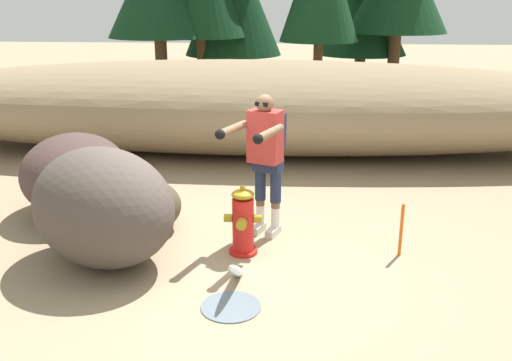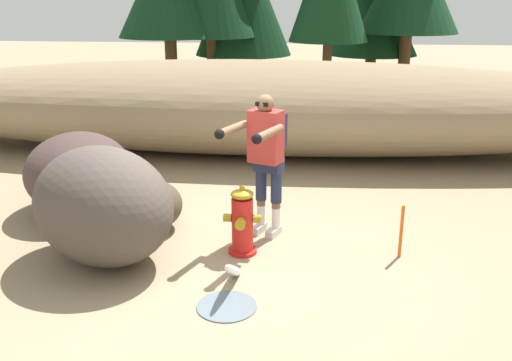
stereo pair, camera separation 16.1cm
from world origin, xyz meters
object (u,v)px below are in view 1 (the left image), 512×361
Objects in this scene: boulder_mid at (75,174)px; boulder_small at (147,206)px; fire_hydrant at (243,223)px; boulder_large at (103,207)px; boulder_outlier at (145,197)px; survey_stake at (401,230)px; utility_worker at (265,149)px.

boulder_mid is 1.85× the size of boulder_small.
boulder_large is (-1.43, -0.32, 0.26)m from fire_hydrant.
boulder_large is 1.11× the size of boulder_mid.
fire_hydrant is at bearing -37.20° from boulder_outlier.
boulder_mid is at bearing 165.73° from survey_stake.
utility_worker is 1.61m from boulder_small.
boulder_small is at bearing -26.86° from boulder_mid.
fire_hydrant is 1.34m from boulder_small.
fire_hydrant is 1.20× the size of boulder_outlier.
boulder_large is at bearing -167.41° from fire_hydrant.
survey_stake is at bearing 2.53° from fire_hydrant.
boulder_mid is at bearing 177.20° from boulder_outlier.
boulder_small is 1.38× the size of survey_stake.
boulder_large reaches higher than survey_stake.
fire_hydrant is 1.75m from boulder_outlier.
fire_hydrant is at bearing 0.15° from utility_worker.
survey_stake is (4.02, -1.02, -0.22)m from boulder_mid.
boulder_mid is 2.34× the size of boulder_outlier.
utility_worker reaches higher than boulder_large.
utility_worker is 1.00× the size of boulder_large.
fire_hydrant is 0.47× the size of boulder_large.
boulder_outlier is at bearing -86.46° from utility_worker.
boulder_large reaches higher than fire_hydrant.
boulder_mid is at bearing 153.14° from boulder_small.
utility_worker is 2.63m from boulder_mid.
fire_hydrant is 0.90m from utility_worker.
boulder_outlier is (0.05, 1.37, -0.38)m from boulder_large.
boulder_small is 1.26× the size of boulder_outlier.
utility_worker is 1.75m from survey_stake.
fire_hydrant reaches higher than survey_stake.
boulder_mid is 0.95m from boulder_outlier.
utility_worker is at bearing 163.35° from survey_stake.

